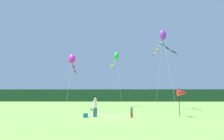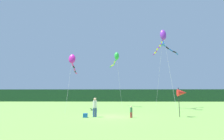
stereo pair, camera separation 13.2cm
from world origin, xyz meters
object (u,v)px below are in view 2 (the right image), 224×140
(banner_flag_pole, at_px, (182,93))
(kite_magenta, at_px, (72,61))
(person_child, at_px, (131,111))
(kite_purple, at_px, (162,37))
(kite_green, at_px, (116,57))
(person_adult, at_px, (95,106))
(kite_blue, at_px, (164,43))
(cooler_box, at_px, (85,115))

(banner_flag_pole, xyz_separation_m, kite_magenta, (-12.90, 7.77, 4.83))
(person_child, relative_size, banner_flag_pole, 0.38)
(kite_purple, bearing_deg, kite_green, 135.27)
(kite_green, bearing_deg, person_child, -85.35)
(kite_magenta, bearing_deg, person_child, -47.49)
(kite_magenta, bearing_deg, kite_green, 51.02)
(person_adult, relative_size, kite_purple, 0.15)
(person_adult, height_order, person_child, person_adult)
(kite_purple, xyz_separation_m, kite_green, (-7.08, 7.02, -1.65))
(person_adult, distance_m, kite_purple, 16.27)
(kite_magenta, relative_size, kite_purple, 0.67)
(kite_blue, bearing_deg, kite_magenta, -164.47)
(kite_purple, bearing_deg, cooler_box, -137.20)
(person_child, distance_m, kite_green, 18.69)
(person_child, bearing_deg, kite_magenta, 132.51)
(person_adult, relative_size, kite_blue, 0.16)
(kite_blue, relative_size, kite_purple, 0.97)
(cooler_box, height_order, kite_purple, kite_purple)
(kite_blue, bearing_deg, person_adult, -130.51)
(cooler_box, height_order, banner_flag_pole, banner_flag_pole)
(banner_flag_pole, height_order, kite_green, kite_green)
(person_adult, bearing_deg, kite_blue, 49.49)
(person_child, height_order, cooler_box, person_child)
(person_child, relative_size, kite_magenta, 0.13)
(cooler_box, xyz_separation_m, banner_flag_pole, (9.46, 0.62, 2.12))
(kite_blue, bearing_deg, banner_flag_pole, -98.21)
(cooler_box, distance_m, kite_magenta, 11.42)
(person_adult, relative_size, banner_flag_pole, 0.65)
(person_adult, relative_size, kite_magenta, 0.23)
(person_adult, height_order, cooler_box, person_adult)
(person_adult, xyz_separation_m, banner_flag_pole, (8.60, 0.24, 1.29))
(person_child, distance_m, kite_purple, 15.16)
(banner_flag_pole, bearing_deg, kite_purple, 85.86)
(kite_magenta, bearing_deg, kite_purple, 4.04)
(kite_purple, height_order, kite_green, kite_purple)
(kite_blue, bearing_deg, kite_purple, -109.10)
(person_adult, relative_size, cooler_box, 4.42)
(kite_magenta, xyz_separation_m, kite_blue, (14.61, 4.06, 3.72))
(banner_flag_pole, xyz_separation_m, kite_purple, (0.63, 8.72, 8.66))
(person_child, height_order, kite_green, kite_green)
(person_adult, bearing_deg, cooler_box, -156.08)
(person_adult, bearing_deg, kite_magenta, 118.23)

